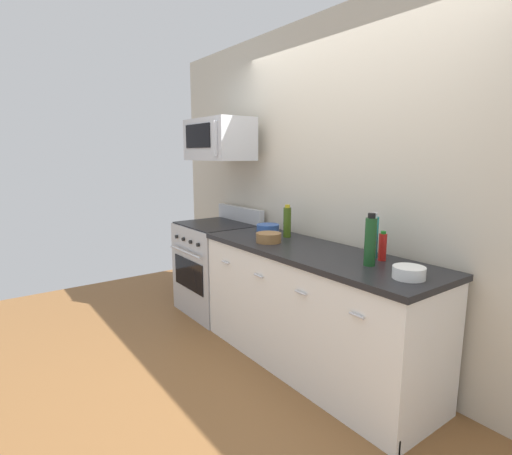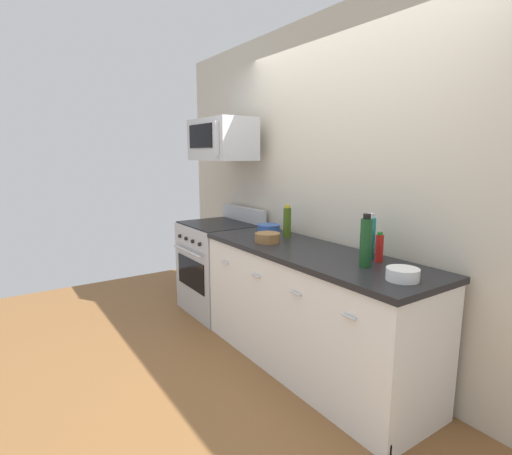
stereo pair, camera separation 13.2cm
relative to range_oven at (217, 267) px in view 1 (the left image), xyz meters
name	(u,v)px [view 1 (the left image)]	position (x,y,z in m)	size (l,w,h in m)	color
ground_plane	(309,365)	(1.38, 0.00, -0.47)	(6.11, 6.11, 0.00)	brown
back_wall	(352,188)	(1.38, 0.41, 0.88)	(5.10, 0.10, 2.70)	beige
counter_unit	(311,309)	(1.38, 0.00, -0.01)	(2.01, 0.66, 0.92)	white
range_oven	(217,267)	(0.00, 0.00, 0.00)	(0.76, 0.69, 1.07)	#B7BABF
microwave	(219,140)	(0.00, 0.04, 1.28)	(0.74, 0.44, 0.40)	#B7BABF
bottle_wine_green	(370,241)	(1.90, -0.01, 0.61)	(0.07, 0.07, 0.33)	#19471E
bottle_sparkling_teal	(373,236)	(1.78, 0.16, 0.60)	(0.07, 0.07, 0.31)	#197F7A
bottle_hot_sauce_red	(383,247)	(1.87, 0.16, 0.54)	(0.05, 0.05, 0.20)	#B21914
bottle_olive_oil	(287,222)	(0.92, 0.15, 0.58)	(0.07, 0.07, 0.28)	#385114
bowl_wooden_salad	(269,237)	(0.99, -0.10, 0.49)	(0.20, 0.20, 0.07)	brown
bowl_blue_mixing	(268,228)	(0.66, 0.14, 0.49)	(0.20, 0.20, 0.07)	#2D519E
bowl_white_ceramic	(409,272)	(2.20, -0.05, 0.49)	(0.18, 0.18, 0.07)	white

